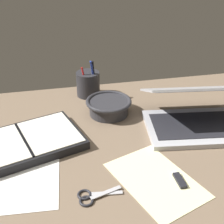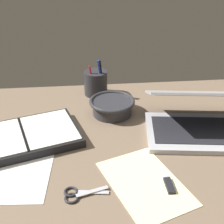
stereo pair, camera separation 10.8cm
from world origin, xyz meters
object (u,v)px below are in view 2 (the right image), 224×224
bowl (112,106)px  planner (24,137)px  pen_cup (96,83)px  scissors (76,194)px  laptop (197,119)px

bowl → planner: 35.02cm
bowl → pen_cup: (-5.26, 17.68, 1.92)cm
pen_cup → scissors: 61.07cm
planner → scissors: bearing=-74.4°
planner → scissors: size_ratio=3.39×
laptop → planner: laptop is taller
bowl → planner: size_ratio=0.42×
planner → laptop: bearing=-16.9°
planner → scissors: 32.08cm
pen_cup → scissors: (-8.56, -60.27, -4.93)cm
laptop → scissors: bearing=-139.3°
bowl → planner: bowl is taller
bowl → planner: bearing=-153.3°
bowl → pen_cup: pen_cup is taller
laptop → planner: (-59.54, -0.52, -3.49)cm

